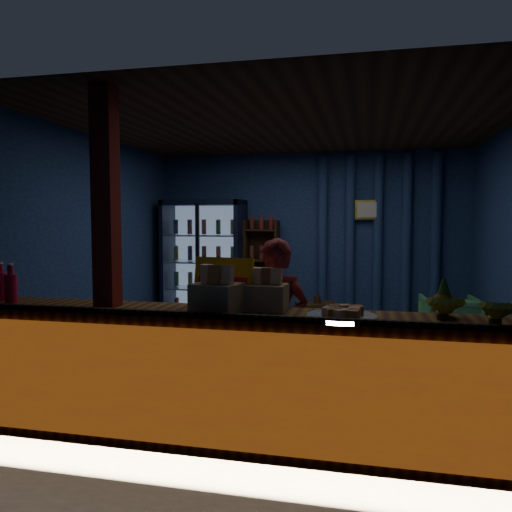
{
  "coord_description": "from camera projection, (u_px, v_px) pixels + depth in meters",
  "views": [
    {
      "loc": [
        0.87,
        -5.3,
        1.61
      ],
      "look_at": [
        -0.28,
        -0.2,
        1.23
      ],
      "focal_mm": 35.0,
      "sensor_mm": 36.0,
      "label": 1
    }
  ],
  "objects": [
    {
      "name": "framed_picture",
      "position": [
        368.0,
        210.0,
        7.19
      ],
      "size": [
        0.36,
        0.04,
        0.28
      ],
      "color": "gold",
      "rests_on": "room_walls"
    },
    {
      "name": "pastry_tray",
      "position": [
        342.0,
        315.0,
        3.31
      ],
      "size": [
        0.47,
        0.47,
        0.08
      ],
      "color": "silver",
      "rests_on": "counter"
    },
    {
      "name": "green_chair",
      "position": [
        449.0,
        320.0,
        6.41
      ],
      "size": [
        0.72,
        0.74,
        0.63
      ],
      "primitive_type": "imported",
      "rotation": [
        0.0,
        0.0,
        3.21
      ],
      "color": "#63C771",
      "rests_on": "ground"
    },
    {
      "name": "snack_box_left",
      "position": [
        217.0,
        296.0,
        3.51
      ],
      "size": [
        0.37,
        0.33,
        0.34
      ],
      "color": "tan",
      "rests_on": "counter"
    },
    {
      "name": "shopkeeper",
      "position": [
        276.0,
        329.0,
        3.99
      ],
      "size": [
        0.59,
        0.44,
        1.46
      ],
      "primitive_type": "imported",
      "rotation": [
        0.0,
        0.0,
        -0.19
      ],
      "color": "maroon",
      "rests_on": "ground"
    },
    {
      "name": "beverage_cooler",
      "position": [
        206.0,
        264.0,
        7.6
      ],
      "size": [
        1.2,
        0.62,
        1.9
      ],
      "color": "black",
      "rests_on": "ground"
    },
    {
      "name": "soda_bottles",
      "position": [
        6.0,
        286.0,
        4.0
      ],
      "size": [
        0.26,
        0.18,
        0.31
      ],
      "color": "red",
      "rests_on": "counter"
    },
    {
      "name": "side_table",
      "position": [
        317.0,
        320.0,
        6.78
      ],
      "size": [
        0.63,
        0.55,
        0.57
      ],
      "color": "#3D2A13",
      "rests_on": "ground"
    },
    {
      "name": "ground",
      "position": [
        285.0,
        367.0,
        5.46
      ],
      "size": [
        4.6,
        4.6,
        0.0
      ],
      "primitive_type": "plane",
      "color": "#515154",
      "rests_on": "ground"
    },
    {
      "name": "support_post",
      "position": [
        107.0,
        261.0,
        3.75
      ],
      "size": [
        0.16,
        0.16,
        2.6
      ],
      "primitive_type": "cube",
      "color": "maroon",
      "rests_on": "ground"
    },
    {
      "name": "counter",
      "position": [
        242.0,
        378.0,
        3.57
      ],
      "size": [
        4.4,
        0.57,
        0.99
      ],
      "color": "brown",
      "rests_on": "ground"
    },
    {
      "name": "snack_box_centre",
      "position": [
        267.0,
        295.0,
        3.62
      ],
      "size": [
        0.3,
        0.25,
        0.31
      ],
      "color": "tan",
      "rests_on": "counter"
    },
    {
      "name": "curtain_folds",
      "position": [
        378.0,
        241.0,
        7.23
      ],
      "size": [
        1.74,
        0.14,
        2.5
      ],
      "color": "navy",
      "rests_on": "room_walls"
    },
    {
      "name": "room_walls",
      "position": [
        286.0,
        223.0,
        5.35
      ],
      "size": [
        4.6,
        4.6,
        4.6
      ],
      "color": "navy",
      "rests_on": "ground"
    },
    {
      "name": "bottle_shelf",
      "position": [
        262.0,
        273.0,
        7.56
      ],
      "size": [
        0.5,
        0.28,
        1.6
      ],
      "color": "#3D2A13",
      "rests_on": "ground"
    },
    {
      "name": "yellow_sign",
      "position": [
        223.0,
        283.0,
        3.71
      ],
      "size": [
        0.48,
        0.17,
        0.38
      ],
      "color": "#E4A00C",
      "rests_on": "counter"
    },
    {
      "name": "pineapple",
      "position": [
        444.0,
        300.0,
        3.38
      ],
      "size": [
        0.16,
        0.16,
        0.27
      ],
      "color": "brown",
      "rests_on": "counter"
    }
  ]
}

